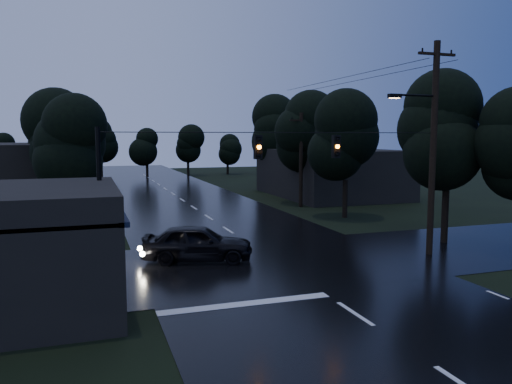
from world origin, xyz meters
TOP-DOWN VIEW (x-y plane):
  - main_road at (0.00, 30.00)m, footprint 12.00×120.00m
  - cross_street at (0.00, 12.00)m, footprint 60.00×9.00m
  - building_far_right at (14.00, 34.00)m, footprint 10.00×14.00m
  - building_far_left at (-14.00, 40.00)m, footprint 10.00×16.00m
  - utility_pole_main at (7.41, 11.00)m, footprint 3.50×0.30m
  - utility_pole_far at (8.30, 28.00)m, footprint 2.00×0.30m
  - anchor_pole_left at (-7.50, 11.00)m, footprint 0.18×0.18m
  - span_signals at (0.56, 10.99)m, footprint 15.00×0.37m
  - tree_corner_near at (10.00, 13.00)m, footprint 4.48×4.48m
  - tree_left_a at (-9.00, 22.00)m, footprint 3.92×3.92m
  - tree_left_b at (-9.60, 30.00)m, footprint 4.20×4.20m
  - tree_left_c at (-10.20, 40.00)m, footprint 4.48×4.48m
  - tree_right_a at (9.00, 22.00)m, footprint 4.20×4.20m
  - tree_right_b at (9.60, 30.00)m, footprint 4.48×4.48m
  - tree_right_c at (10.20, 40.00)m, footprint 4.76×4.76m
  - car at (-3.29, 13.32)m, footprint 5.31×3.28m

SIDE VIEW (x-z plane):
  - main_road at x=0.00m, z-range -0.01..0.01m
  - cross_street at x=0.00m, z-range -0.01..0.01m
  - car at x=-3.29m, z-range 0.00..1.69m
  - building_far_right at x=14.00m, z-range 0.00..4.40m
  - building_far_left at x=-14.00m, z-range 0.00..5.00m
  - anchor_pole_left at x=-7.50m, z-range 0.00..6.00m
  - utility_pole_far at x=8.30m, z-range 0.13..7.63m
  - tree_left_a at x=-9.00m, z-range 1.11..9.37m
  - span_signals at x=0.56m, z-range 4.69..5.80m
  - utility_pole_main at x=7.41m, z-range 0.26..10.26m
  - tree_left_b at x=-9.60m, z-range 1.19..10.04m
  - tree_right_a at x=9.00m, z-range 1.19..10.04m
  - tree_corner_near at x=10.00m, z-range 1.27..10.71m
  - tree_left_c at x=-10.20m, z-range 1.27..10.71m
  - tree_right_b at x=9.60m, z-range 1.27..10.71m
  - tree_right_c at x=10.20m, z-range 1.35..11.38m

